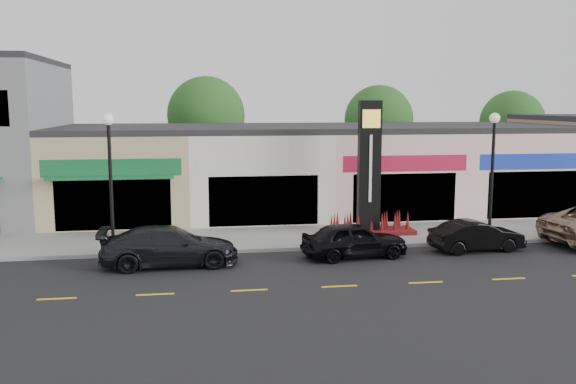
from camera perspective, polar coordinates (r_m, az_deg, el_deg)
name	(u,v)px	position (r m, az deg, el deg)	size (l,w,h in m)	color
ground	(321,263)	(23.34, 3.15, -6.66)	(120.00, 120.00, 0.00)	black
sidewalk	(302,237)	(27.48, 1.35, -4.20)	(52.00, 4.30, 0.15)	gray
curb	(311,248)	(25.32, 2.21, -5.29)	(52.00, 0.20, 0.15)	gray
shop_beige	(125,171)	(33.99, -15.00, 1.90)	(7.00, 10.85, 4.80)	tan
shop_cream	(254,169)	(33.90, -3.16, 2.15)	(7.00, 10.01, 4.80)	beige
shop_pink_w	(376,167)	(35.22, 8.26, 2.31)	(7.00, 10.01, 4.80)	beige
shop_pink_e	(491,165)	(37.81, 18.50, 2.37)	(7.00, 10.01, 4.80)	beige
tree_rear_west	(206,115)	(41.60, -7.66, 7.13)	(5.20, 5.20, 7.83)	#382619
tree_rear_mid	(379,120)	(43.45, 8.49, 6.71)	(4.80, 4.80, 7.29)	#382619
tree_rear_east	(512,123)	(47.32, 20.22, 6.11)	(4.60, 4.60, 6.94)	#382619
lamp_west_near	(110,169)	(24.97, -16.30, 2.11)	(0.44, 0.44, 5.47)	black
lamp_east_near	(493,163)	(27.71, 18.60, 2.60)	(0.44, 0.44, 5.47)	black
pylon_sign	(369,187)	(27.60, 7.57, 0.43)	(4.20, 1.30, 6.00)	#5E1015
car_dark_sedan	(169,246)	(23.25, -11.05, -4.99)	(5.10, 2.07, 1.48)	black
car_black_sedan	(354,240)	(24.15, 6.22, -4.47)	(4.14, 1.67, 1.41)	black
car_black_conv	(477,236)	(26.24, 17.23, -3.94)	(3.82, 1.33, 1.26)	black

